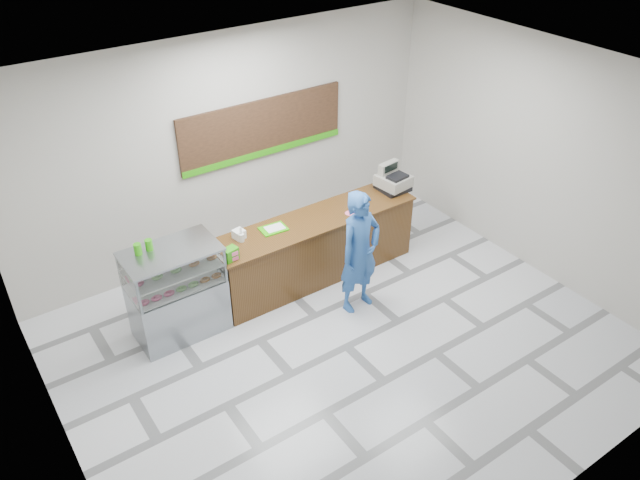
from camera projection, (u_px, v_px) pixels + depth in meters
floor at (347, 346)px, 8.32m from camera, size 7.00×7.00×0.00m
back_wall at (231, 148)px, 9.41m from camera, size 7.00×0.00×7.00m
ceiling at (355, 94)px, 6.39m from camera, size 7.00×7.00×0.00m
sales_counter at (315, 248)px, 9.36m from camera, size 3.26×0.76×1.03m
display_case at (177, 292)px, 8.21m from camera, size 1.22×0.72×1.33m
menu_board at (263, 129)px, 9.54m from camera, size 2.80×0.06×0.90m
cash_register at (393, 180)px, 9.73m from camera, size 0.50×0.51×0.42m
card_terminal at (362, 208)px, 9.29m from camera, size 0.09×0.17×0.04m
serving_tray at (274, 229)px, 8.82m from camera, size 0.39×0.30×0.02m
napkin_box at (239, 234)px, 8.61m from camera, size 0.17×0.17×0.13m
straw_cup at (241, 238)px, 8.54m from camera, size 0.08×0.08×0.12m
promo_box at (230, 254)px, 8.16m from camera, size 0.22×0.17×0.18m
donut_decal at (350, 213)px, 9.20m from camera, size 0.15×0.15×0.00m
green_cup_left at (138, 249)px, 7.75m from camera, size 0.10×0.10×0.15m
green_cup_right at (149, 245)px, 7.83m from camera, size 0.09×0.09×0.15m
customer at (360, 252)px, 8.55m from camera, size 0.71×0.50×1.84m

